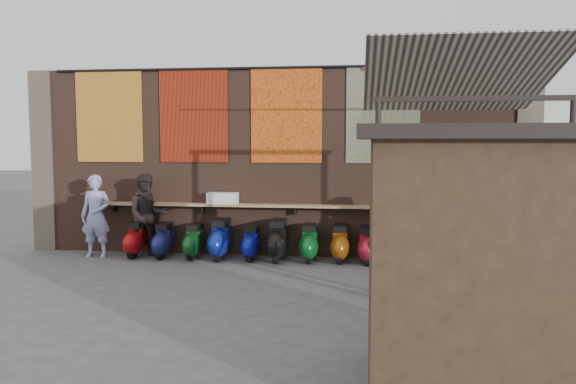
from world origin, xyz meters
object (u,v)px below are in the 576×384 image
at_px(diner_left, 96,216).
at_px(shopper_grey, 520,237).
at_px(shopper_tan, 426,230).
at_px(scooter_stool_4, 251,243).
at_px(shopper_navy, 396,240).
at_px(scooter_stool_7, 340,244).
at_px(shelf_box, 223,198).
at_px(scooter_stool_8, 367,245).
at_px(scooter_stool_9, 398,244).
at_px(scooter_stool_6, 310,243).
at_px(scooter_stool_3, 221,240).
at_px(scooter_stool_5, 278,241).
at_px(diner_right, 148,216).
at_px(market_stall, 491,269).
at_px(scooter_stool_2, 194,241).
at_px(scooter_stool_1, 164,240).
at_px(scooter_stool_0, 137,239).

xyz_separation_m(diner_left, shopper_grey, (8.20, -1.40, -0.04)).
bearing_deg(shopper_tan, scooter_stool_4, 126.35).
bearing_deg(shopper_grey, shopper_navy, 24.13).
bearing_deg(scooter_stool_7, shelf_box, 174.23).
height_order(scooter_stool_8, scooter_stool_9, scooter_stool_9).
relative_size(scooter_stool_7, scooter_stool_8, 1.03).
bearing_deg(scooter_stool_7, scooter_stool_4, -178.83).
bearing_deg(scooter_stool_6, diner_left, -178.55).
bearing_deg(scooter_stool_8, diner_left, -179.04).
bearing_deg(scooter_stool_3, scooter_stool_9, 0.71).
distance_m(scooter_stool_3, scooter_stool_5, 1.20).
distance_m(shelf_box, diner_right, 1.62).
height_order(diner_left, market_stall, market_stall).
distance_m(scooter_stool_2, scooter_stool_4, 1.23).
distance_m(scooter_stool_7, shopper_navy, 2.85).
distance_m(scooter_stool_5, scooter_stool_8, 1.81).
height_order(scooter_stool_8, diner_right, diner_right).
distance_m(scooter_stool_6, shopper_tan, 2.41).
bearing_deg(market_stall, diner_left, 140.39).
bearing_deg(scooter_stool_5, scooter_stool_9, 1.28).
bearing_deg(shelf_box, scooter_stool_1, -166.94).
height_order(scooter_stool_9, shopper_tan, shopper_tan).
relative_size(scooter_stool_0, scooter_stool_1, 1.03).
distance_m(scooter_stool_1, scooter_stool_7, 3.71).
xyz_separation_m(scooter_stool_0, scooter_stool_9, (5.47, 0.01, 0.02)).
relative_size(diner_right, market_stall, 0.72).
xyz_separation_m(shelf_box, market_stall, (4.11, -6.12, -0.01)).
relative_size(scooter_stool_6, diner_right, 0.45).
distance_m(scooter_stool_3, diner_right, 1.64).
bearing_deg(scooter_stool_7, scooter_stool_9, -0.43).
height_order(scooter_stool_1, diner_left, diner_left).
xyz_separation_m(shelf_box, scooter_stool_2, (-0.55, -0.28, -0.89)).
bearing_deg(scooter_stool_8, scooter_stool_7, 173.36).
bearing_deg(diner_left, scooter_stool_2, 0.38).
xyz_separation_m(scooter_stool_9, diner_right, (-5.21, -0.04, 0.49)).
xyz_separation_m(shelf_box, scooter_stool_3, (0.02, -0.31, -0.83)).
relative_size(shelf_box, scooter_stool_0, 0.82).
bearing_deg(diner_right, shopper_navy, -56.31).
bearing_deg(scooter_stool_6, shopper_grey, -22.42).
distance_m(scooter_stool_2, shopper_navy, 4.81).
bearing_deg(shopper_navy, scooter_stool_9, -135.26).
relative_size(shopper_grey, market_stall, 0.68).
bearing_deg(shopper_tan, scooter_stool_7, 111.35).
xyz_separation_m(scooter_stool_2, shopper_grey, (6.11, -1.54, 0.48)).
relative_size(scooter_stool_8, shopper_tan, 0.46).
height_order(scooter_stool_2, scooter_stool_5, scooter_stool_5).
distance_m(scooter_stool_9, diner_left, 6.32).
xyz_separation_m(scooter_stool_4, diner_left, (-3.31, -0.12, 0.53)).
bearing_deg(shopper_tan, scooter_stool_6, 119.55).
xyz_separation_m(scooter_stool_3, shopper_tan, (4.07, -0.82, 0.42)).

